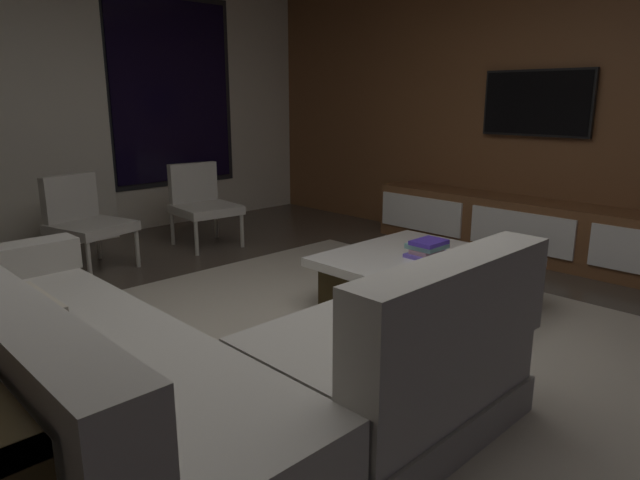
% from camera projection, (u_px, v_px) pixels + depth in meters
% --- Properties ---
extents(floor, '(9.20, 9.20, 0.00)m').
position_uv_depth(floor, '(312.00, 359.00, 3.11)').
color(floor, '#473D33').
extents(back_wall_with_window, '(6.60, 0.30, 2.70)m').
position_uv_depth(back_wall_with_window, '(40.00, 103.00, 5.25)').
color(back_wall_with_window, beige).
rests_on(back_wall_with_window, floor).
extents(media_wall, '(0.12, 7.80, 2.70)m').
position_uv_depth(media_wall, '(570.00, 103.00, 4.85)').
color(media_wall, brown).
rests_on(media_wall, floor).
extents(area_rug, '(3.20, 3.80, 0.01)m').
position_uv_depth(area_rug, '(368.00, 345.00, 3.28)').
color(area_rug, '#ADA391').
rests_on(area_rug, floor).
extents(sectional_couch, '(1.98, 2.50, 0.82)m').
position_uv_depth(sectional_couch, '(161.00, 372.00, 2.35)').
color(sectional_couch, gray).
rests_on(sectional_couch, floor).
extents(coffee_table, '(1.16, 1.16, 0.36)m').
position_uv_depth(coffee_table, '(423.00, 282.00, 3.81)').
color(coffee_table, '#2F2410').
rests_on(coffee_table, floor).
extents(book_stack_on_coffee_table, '(0.29, 0.22, 0.11)m').
position_uv_depth(book_stack_on_coffee_table, '(427.00, 248.00, 3.80)').
color(book_stack_on_coffee_table, '#6A54CA').
rests_on(book_stack_on_coffee_table, coffee_table).
extents(accent_chair_near_window, '(0.59, 0.61, 0.78)m').
position_uv_depth(accent_chair_near_window, '(201.00, 200.00, 5.44)').
color(accent_chair_near_window, '#B2ADA0').
rests_on(accent_chair_near_window, floor).
extents(accent_chair_by_curtain, '(0.67, 0.68, 0.78)m').
position_uv_depth(accent_chair_by_curtain, '(84.00, 218.00, 4.67)').
color(accent_chair_by_curtain, '#B2ADA0').
rests_on(accent_chair_by_curtain, floor).
extents(media_console, '(0.46, 3.10, 0.52)m').
position_uv_depth(media_console, '(537.00, 232.00, 4.96)').
color(media_console, brown).
rests_on(media_console, floor).
extents(mounted_tv, '(0.05, 0.99, 0.57)m').
position_uv_depth(mounted_tv, '(537.00, 103.00, 4.95)').
color(mounted_tv, black).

